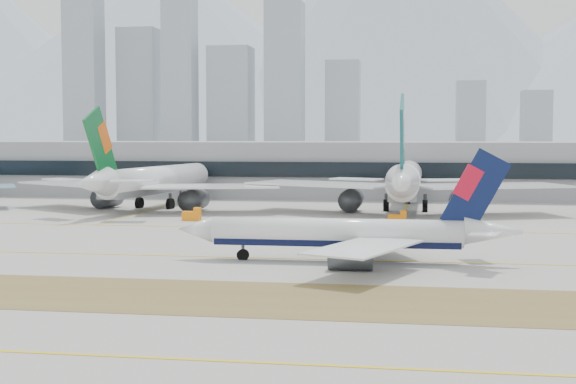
% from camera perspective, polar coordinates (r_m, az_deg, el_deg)
% --- Properties ---
extents(ground, '(3000.00, 3000.00, 0.00)m').
position_cam_1_polar(ground, '(116.30, -3.53, -4.29)').
color(ground, '#A3A099').
rests_on(ground, ground).
extents(apron_markings, '(360.00, 122.22, 0.06)m').
position_cam_1_polar(apron_markings, '(65.64, -13.83, -10.94)').
color(apron_markings, brown).
rests_on(apron_markings, ground).
extents(taxiing_airliner, '(45.84, 39.95, 15.44)m').
position_cam_1_polar(taxiing_airliner, '(106.82, 4.34, -3.02)').
color(taxiing_airliner, white).
rests_on(taxiing_airliner, ground).
extents(widebody_eva, '(63.98, 63.21, 23.05)m').
position_cam_1_polar(widebody_eva, '(186.07, -9.63, 0.70)').
color(widebody_eva, white).
rests_on(widebody_eva, ground).
extents(widebody_cathay, '(70.23, 68.53, 25.03)m').
position_cam_1_polar(widebody_cathay, '(177.99, 8.36, 0.73)').
color(widebody_cathay, white).
rests_on(widebody_cathay, ground).
extents(terminal, '(280.00, 43.10, 15.00)m').
position_cam_1_polar(terminal, '(228.76, 2.63, 1.71)').
color(terminal, gray).
rests_on(terminal, ground).
extents(gse_b, '(3.55, 2.00, 2.60)m').
position_cam_1_polar(gse_b, '(159.87, -6.81, -1.65)').
color(gse_b, orange).
rests_on(gse_b, ground).
extents(gse_c, '(3.55, 2.00, 2.60)m').
position_cam_1_polar(gse_c, '(153.94, 7.82, -1.88)').
color(gse_c, orange).
rests_on(gse_c, ground).
extents(city_skyline, '(342.00, 49.80, 140.00)m').
position_cam_1_polar(city_skyline, '(581.81, -4.28, 7.30)').
color(city_skyline, '#8E98A2').
rests_on(city_skyline, ground).
extents(mountain_ridge, '(2830.00, 1120.00, 470.00)m').
position_cam_1_polar(mountain_ridge, '(1525.50, 9.24, 10.22)').
color(mountain_ridge, '#9EA8B7').
rests_on(mountain_ridge, ground).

